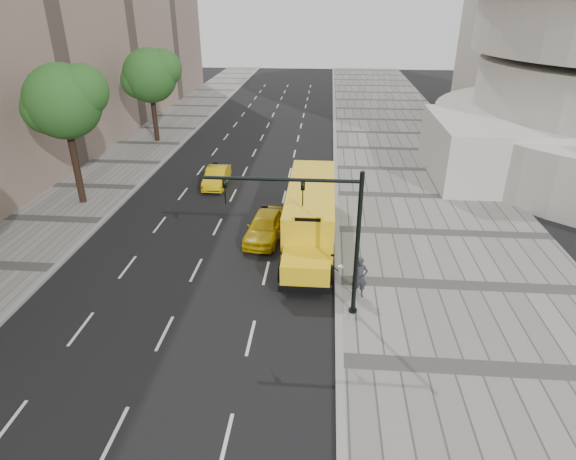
# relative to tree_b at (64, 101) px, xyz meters

# --- Properties ---
(ground) EXTENTS (140.00, 140.00, 0.00)m
(ground) POSITION_rel_tree_b_xyz_m (10.42, -2.75, -6.62)
(ground) COLOR black
(ground) RESTS_ON ground
(sidewalk_museum) EXTENTS (12.00, 140.00, 0.15)m
(sidewalk_museum) POSITION_rel_tree_b_xyz_m (22.42, -2.75, -6.55)
(sidewalk_museum) COLOR gray
(sidewalk_museum) RESTS_ON ground
(sidewalk_far) EXTENTS (6.00, 140.00, 0.15)m
(sidewalk_far) POSITION_rel_tree_b_xyz_m (-0.58, -2.75, -6.55)
(sidewalk_far) COLOR gray
(sidewalk_far) RESTS_ON ground
(curb_museum) EXTENTS (0.30, 140.00, 0.15)m
(curb_museum) POSITION_rel_tree_b_xyz_m (16.42, -2.75, -6.55)
(curb_museum) COLOR gray
(curb_museum) RESTS_ON ground
(curb_far) EXTENTS (0.30, 140.00, 0.15)m
(curb_far) POSITION_rel_tree_b_xyz_m (2.42, -2.75, -6.55)
(curb_far) COLOR gray
(curb_far) RESTS_ON ground
(tree_b) EXTENTS (5.03, 4.47, 8.83)m
(tree_b) POSITION_rel_tree_b_xyz_m (0.00, 0.00, 0.00)
(tree_b) COLOR black
(tree_b) RESTS_ON ground
(tree_c) EXTENTS (5.27, 4.68, 8.31)m
(tree_c) POSITION_rel_tree_b_xyz_m (0.00, 14.94, -0.62)
(tree_c) COLOR black
(tree_c) RESTS_ON ground
(school_bus) EXTENTS (2.96, 11.56, 3.19)m
(school_bus) POSITION_rel_tree_b_xyz_m (14.92, -3.78, -4.86)
(school_bus) COLOR yellow
(school_bus) RESTS_ON ground
(taxi_near) EXTENTS (2.26, 4.59, 1.51)m
(taxi_near) POSITION_rel_tree_b_xyz_m (12.42, -4.01, -5.87)
(taxi_near) COLOR #DDB60B
(taxi_near) RESTS_ON ground
(taxi_far) EXTENTS (1.48, 4.05, 1.33)m
(taxi_far) POSITION_rel_tree_b_xyz_m (7.93, 4.01, -5.96)
(taxi_far) COLOR #DDB60B
(taxi_far) RESTS_ON ground
(pedestrian) EXTENTS (0.77, 0.56, 1.94)m
(pedestrian) POSITION_rel_tree_b_xyz_m (17.31, -9.66, -5.50)
(pedestrian) COLOR #2A2B31
(pedestrian) RESTS_ON sidewalk_museum
(traffic_signal) EXTENTS (6.18, 0.36, 6.40)m
(traffic_signal) POSITION_rel_tree_b_xyz_m (15.61, -10.83, -2.53)
(traffic_signal) COLOR black
(traffic_signal) RESTS_ON ground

